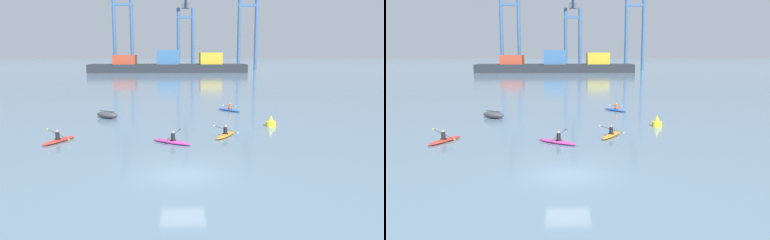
% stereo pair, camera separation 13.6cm
% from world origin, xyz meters
% --- Properties ---
extents(ground_plane, '(800.00, 800.00, 0.00)m').
position_xyz_m(ground_plane, '(0.00, 0.00, 0.00)').
color(ground_plane, slate).
extents(container_barge, '(51.97, 10.69, 7.33)m').
position_xyz_m(container_barge, '(-2.86, 111.73, 2.33)').
color(container_barge, '#1E2328').
rests_on(container_barge, ground).
extents(gantry_crane_west, '(7.38, 17.13, 37.53)m').
position_xyz_m(gantry_crane_west, '(-19.24, 122.11, 18.33)').
color(gantry_crane_west, '#335684').
rests_on(gantry_crane_west, ground).
extents(gantry_crane_west_mid, '(6.50, 17.87, 34.22)m').
position_xyz_m(gantry_crane_west_mid, '(3.14, 127.05, 16.11)').
color(gantry_crane_west_mid, '#335684').
rests_on(gantry_crane_west_mid, ground).
extents(gantry_crane_east_mid, '(7.50, 16.08, 37.07)m').
position_xyz_m(gantry_crane_east_mid, '(25.91, 125.49, 18.35)').
color(gantry_crane_east_mid, '#335684').
rests_on(gantry_crane_east_mid, ground).
extents(capsized_dinghy, '(2.78, 2.33, 0.76)m').
position_xyz_m(capsized_dinghy, '(-7.41, 19.01, 0.35)').
color(capsized_dinghy, '#38383D').
rests_on(capsized_dinghy, ground).
extents(channel_buoy, '(0.90, 0.90, 1.00)m').
position_xyz_m(channel_buoy, '(8.27, 14.02, 0.36)').
color(channel_buoy, yellow).
rests_on(channel_buoy, ground).
extents(kayak_magenta, '(3.14, 2.42, 0.99)m').
position_xyz_m(kayak_magenta, '(-0.67, 7.48, 0.17)').
color(kayak_magenta, '#C13384').
rests_on(kayak_magenta, ground).
extents(kayak_red, '(2.04, 3.32, 1.00)m').
position_xyz_m(kayak_red, '(-9.18, 8.22, 0.17)').
color(kayak_red, red).
rests_on(kayak_red, ground).
extents(kayak_blue, '(2.64, 2.99, 0.95)m').
position_xyz_m(kayak_blue, '(5.72, 23.51, 0.17)').
color(kayak_blue, '#2856B2').
rests_on(kayak_blue, ground).
extents(kayak_orange, '(2.25, 3.23, 0.95)m').
position_xyz_m(kayak_orange, '(3.59, 9.71, 0.17)').
color(kayak_orange, orange).
rests_on(kayak_orange, ground).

